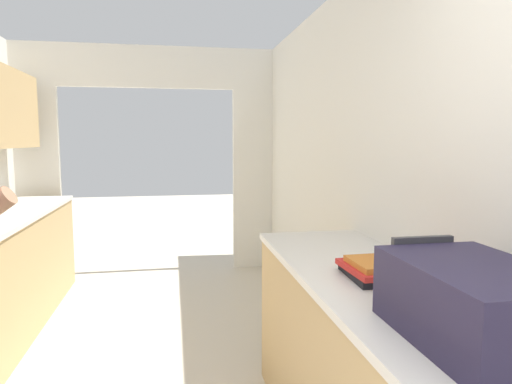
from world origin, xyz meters
name	(u,v)px	position (x,y,z in m)	size (l,w,h in m)	color
wall_right	(400,185)	(1.42, 1.76, 1.25)	(0.06, 7.13, 2.50)	silver
wall_far_with_doorway	(149,142)	(0.00, 4.76, 1.46)	(3.17, 0.06, 2.50)	silver
suitcase	(475,303)	(1.09, 0.69, 1.03)	(0.36, 0.57, 0.24)	#231E38
book_stack	(373,270)	(1.06, 1.30, 0.95)	(0.23, 0.31, 0.08)	black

